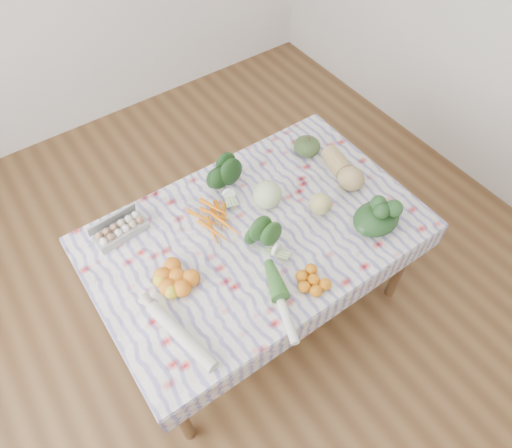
# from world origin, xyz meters

# --- Properties ---
(ground) EXTENTS (4.50, 4.50, 0.00)m
(ground) POSITION_xyz_m (0.00, 0.00, 0.00)
(ground) COLOR brown
(ground) RESTS_ON ground
(dining_table) EXTENTS (1.60, 1.00, 0.75)m
(dining_table) POSITION_xyz_m (0.00, 0.00, 0.68)
(dining_table) COLOR brown
(dining_table) RESTS_ON ground
(tablecloth) EXTENTS (1.66, 1.06, 0.01)m
(tablecloth) POSITION_xyz_m (0.00, 0.00, 0.76)
(tablecloth) COLOR silver
(tablecloth) RESTS_ON dining_table
(egg_carton) EXTENTS (0.27, 0.13, 0.07)m
(egg_carton) POSITION_xyz_m (-0.56, 0.36, 0.80)
(egg_carton) COLOR #9A9995
(egg_carton) RESTS_ON tablecloth
(carrot_bunch) EXTENTS (0.26, 0.24, 0.04)m
(carrot_bunch) POSITION_xyz_m (-0.13, 0.16, 0.78)
(carrot_bunch) COLOR orange
(carrot_bunch) RESTS_ON tablecloth
(kale_bunch) EXTENTS (0.22, 0.21, 0.16)m
(kale_bunch) POSITION_xyz_m (0.02, 0.31, 0.84)
(kale_bunch) COLOR #153312
(kale_bunch) RESTS_ON tablecloth
(kabocha_squash) EXTENTS (0.17, 0.17, 0.10)m
(kabocha_squash) POSITION_xyz_m (0.56, 0.29, 0.81)
(kabocha_squash) COLOR #3A5228
(kabocha_squash) RESTS_ON tablecloth
(cabbage) EXTENTS (0.18, 0.18, 0.15)m
(cabbage) POSITION_xyz_m (0.15, 0.11, 0.84)
(cabbage) COLOR #BDD791
(cabbage) RESTS_ON tablecloth
(butternut_squash) EXTENTS (0.19, 0.32, 0.14)m
(butternut_squash) POSITION_xyz_m (0.60, 0.03, 0.83)
(butternut_squash) COLOR tan
(butternut_squash) RESTS_ON tablecloth
(orange_cluster) EXTENTS (0.34, 0.34, 0.09)m
(orange_cluster) POSITION_xyz_m (-0.46, -0.03, 0.81)
(orange_cluster) COLOR orange
(orange_cluster) RESTS_ON tablecloth
(broccoli) EXTENTS (0.22, 0.22, 0.12)m
(broccoli) POSITION_xyz_m (-0.02, -0.12, 0.82)
(broccoli) COLOR #214B1A
(broccoli) RESTS_ON tablecloth
(mandarin_cluster) EXTENTS (0.20, 0.20, 0.06)m
(mandarin_cluster) POSITION_xyz_m (0.04, -0.40, 0.79)
(mandarin_cluster) COLOR orange
(mandarin_cluster) RESTS_ON tablecloth
(grapefruit) EXTENTS (0.13, 0.13, 0.12)m
(grapefruit) POSITION_xyz_m (0.34, -0.08, 0.82)
(grapefruit) COLOR #C5C06A
(grapefruit) RESTS_ON tablecloth
(spinach_bag) EXTENTS (0.29, 0.25, 0.11)m
(spinach_bag) POSITION_xyz_m (0.51, -0.32, 0.82)
(spinach_bag) COLOR #183617
(spinach_bag) RESTS_ON tablecloth
(daikon) EXTENTS (0.14, 0.42, 0.06)m
(daikon) POSITION_xyz_m (-0.59, -0.29, 0.79)
(daikon) COLOR beige
(daikon) RESTS_ON tablecloth
(leek) EXTENTS (0.17, 0.39, 0.04)m
(leek) POSITION_xyz_m (-0.14, -0.40, 0.78)
(leek) COLOR silver
(leek) RESTS_ON tablecloth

